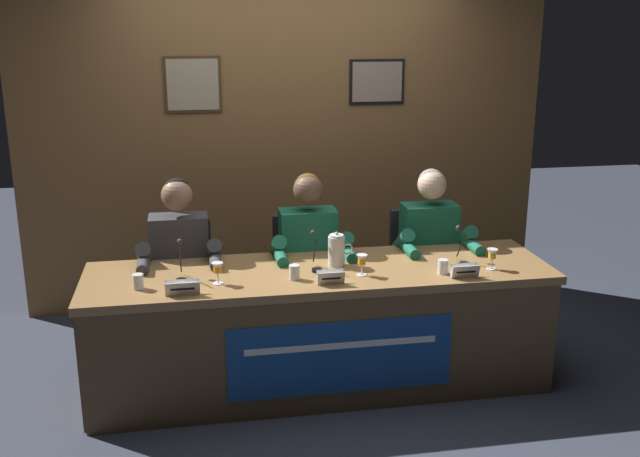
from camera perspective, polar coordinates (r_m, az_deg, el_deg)
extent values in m
plane|color=#383D4C|center=(4.61, 0.00, -11.87)|extent=(12.00, 12.00, 0.00)
cube|color=brown|center=(5.57, -2.64, 7.16)|extent=(3.94, 0.12, 2.60)
cube|color=#4C3319|center=(5.41, -9.86, 10.97)|extent=(0.40, 0.02, 0.40)
cube|color=tan|center=(5.40, -9.86, 10.96)|extent=(0.36, 0.01, 0.36)
cube|color=black|center=(5.59, 4.44, 11.31)|extent=(0.42, 0.02, 0.33)
cube|color=gray|center=(5.58, 4.47, 11.30)|extent=(0.38, 0.01, 0.29)
cube|color=olive|center=(4.33, 0.00, -3.50)|extent=(2.74, 0.75, 0.05)
cube|color=brown|center=(4.15, 0.88, -9.93)|extent=(2.68, 0.04, 0.69)
cube|color=brown|center=(4.45, -17.19, -8.83)|extent=(0.08, 0.67, 0.69)
cube|color=brown|center=(4.85, 15.63, -6.56)|extent=(0.08, 0.67, 0.69)
cube|color=#19478C|center=(4.14, 1.67, -10.00)|extent=(1.27, 0.01, 0.43)
cube|color=white|center=(4.10, 1.69, -9.09)|extent=(1.08, 0.00, 0.04)
cylinder|color=black|center=(4.98, -10.38, -9.80)|extent=(0.44, 0.44, 0.02)
cylinder|color=black|center=(4.89, -10.51, -7.56)|extent=(0.05, 0.05, 0.40)
cube|color=#232328|center=(4.81, -10.64, -5.21)|extent=(0.44, 0.44, 0.03)
cube|color=#232328|center=(4.92, -10.77, -1.82)|extent=(0.40, 0.05, 0.44)
cylinder|color=black|center=(4.57, -11.78, -9.32)|extent=(0.10, 0.10, 0.46)
cylinder|color=black|center=(4.57, -9.24, -9.21)|extent=(0.10, 0.10, 0.46)
cylinder|color=black|center=(4.60, -11.93, -5.40)|extent=(0.13, 0.34, 0.13)
cylinder|color=black|center=(4.60, -9.43, -5.28)|extent=(0.13, 0.34, 0.13)
cube|color=#38383D|center=(4.68, -10.83, -1.85)|extent=(0.36, 0.20, 0.48)
sphere|color=#8E664C|center=(4.56, -11.07, 2.56)|extent=(0.19, 0.19, 0.19)
sphere|color=black|center=(4.57, -11.08, 2.79)|extent=(0.17, 0.17, 0.17)
cylinder|color=#38383D|center=(4.59, -13.47, -2.12)|extent=(0.09, 0.30, 0.25)
cylinder|color=#38383D|center=(4.58, -8.22, -1.87)|extent=(0.09, 0.30, 0.25)
cylinder|color=#38383D|center=(4.43, -13.57, -2.73)|extent=(0.07, 0.24, 0.07)
cylinder|color=#38383D|center=(4.42, -8.14, -2.47)|extent=(0.07, 0.24, 0.07)
cube|color=white|center=(3.97, -10.64, -4.64)|extent=(0.18, 0.03, 0.08)
cube|color=white|center=(4.00, -10.64, -4.47)|extent=(0.18, 0.03, 0.08)
cube|color=black|center=(3.96, -10.64, -4.66)|extent=(0.13, 0.01, 0.01)
cylinder|color=white|center=(4.13, -7.92, -4.25)|extent=(0.06, 0.06, 0.00)
cylinder|color=white|center=(4.12, -7.94, -3.86)|extent=(0.01, 0.01, 0.05)
cone|color=white|center=(4.10, -7.97, -3.07)|extent=(0.06, 0.06, 0.06)
cylinder|color=orange|center=(4.10, -7.97, -3.16)|extent=(0.04, 0.04, 0.04)
cylinder|color=silver|center=(4.12, -13.95, -4.03)|extent=(0.06, 0.06, 0.08)
cylinder|color=silver|center=(4.12, -13.93, -4.25)|extent=(0.05, 0.05, 0.05)
cylinder|color=black|center=(4.18, -10.72, -3.99)|extent=(0.06, 0.06, 0.02)
cylinder|color=black|center=(4.21, -10.79, -2.42)|extent=(0.01, 0.13, 0.18)
sphere|color=#2D2D2D|center=(4.24, -10.85, -1.00)|extent=(0.03, 0.03, 0.03)
cylinder|color=black|center=(5.03, -0.96, -9.25)|extent=(0.44, 0.44, 0.02)
cylinder|color=black|center=(4.94, -0.98, -7.02)|extent=(0.05, 0.05, 0.40)
cube|color=#232328|center=(4.86, -0.99, -4.68)|extent=(0.44, 0.44, 0.03)
cube|color=#232328|center=(4.97, -1.37, -1.34)|extent=(0.40, 0.05, 0.44)
cylinder|color=black|center=(4.61, -1.51, -8.75)|extent=(0.10, 0.10, 0.46)
cylinder|color=black|center=(4.64, 0.96, -8.57)|extent=(0.10, 0.10, 0.46)
cylinder|color=black|center=(4.64, -1.82, -4.87)|extent=(0.13, 0.34, 0.13)
cylinder|color=black|center=(4.67, 0.62, -4.72)|extent=(0.13, 0.34, 0.13)
cube|color=#196047|center=(4.73, -0.95, -1.35)|extent=(0.36, 0.20, 0.48)
sphere|color=brown|center=(4.61, -0.93, 3.02)|extent=(0.19, 0.19, 0.19)
sphere|color=#593819|center=(4.62, -0.96, 3.24)|extent=(0.17, 0.17, 0.17)
cylinder|color=#196047|center=(4.60, -3.33, -1.62)|extent=(0.09, 0.30, 0.25)
cylinder|color=#196047|center=(4.67, 1.79, -1.34)|extent=(0.09, 0.30, 0.25)
cylinder|color=#196047|center=(4.45, -3.08, -2.20)|extent=(0.07, 0.24, 0.07)
cylinder|color=#196047|center=(4.52, 2.21, -1.91)|extent=(0.07, 0.24, 0.07)
cube|color=white|center=(4.05, 0.88, -3.90)|extent=(0.15, 0.03, 0.08)
cube|color=white|center=(4.08, 0.79, -3.74)|extent=(0.15, 0.03, 0.08)
cube|color=black|center=(4.05, 0.89, -3.92)|extent=(0.11, 0.01, 0.01)
cylinder|color=white|center=(4.23, 3.25, -3.62)|extent=(0.06, 0.06, 0.00)
cylinder|color=white|center=(4.22, 3.26, -3.24)|extent=(0.01, 0.01, 0.05)
cone|color=white|center=(4.20, 3.27, -2.47)|extent=(0.06, 0.06, 0.06)
cylinder|color=orange|center=(4.20, 3.27, -2.55)|extent=(0.04, 0.04, 0.04)
cylinder|color=silver|center=(4.14, -2.00, -3.42)|extent=(0.06, 0.06, 0.08)
cylinder|color=silver|center=(4.15, -2.00, -3.64)|extent=(0.05, 0.05, 0.05)
cylinder|color=black|center=(4.27, -0.24, -3.25)|extent=(0.06, 0.06, 0.02)
cylinder|color=black|center=(4.30, -0.39, -1.72)|extent=(0.01, 0.13, 0.18)
sphere|color=#2D2D2D|center=(4.33, -0.53, -0.33)|extent=(0.03, 0.03, 0.03)
cylinder|color=black|center=(5.21, 8.00, -8.49)|extent=(0.44, 0.44, 0.02)
cylinder|color=black|center=(5.12, 8.09, -6.32)|extent=(0.05, 0.05, 0.40)
cube|color=#232328|center=(5.04, 8.19, -4.06)|extent=(0.44, 0.44, 0.03)
cube|color=#232328|center=(5.15, 7.61, -0.85)|extent=(0.40, 0.05, 0.44)
cylinder|color=black|center=(4.79, 8.25, -7.95)|extent=(0.10, 0.10, 0.46)
cylinder|color=black|center=(4.85, 10.51, -7.72)|extent=(0.10, 0.10, 0.46)
cylinder|color=black|center=(4.81, 7.82, -4.22)|extent=(0.13, 0.34, 0.13)
cylinder|color=black|center=(4.88, 10.07, -4.05)|extent=(0.13, 0.34, 0.13)
cube|color=#196047|center=(4.92, 8.44, -0.84)|extent=(0.36, 0.20, 0.48)
sphere|color=beige|center=(4.81, 8.69, 3.37)|extent=(0.19, 0.19, 0.19)
sphere|color=gray|center=(4.82, 8.64, 3.59)|extent=(0.17, 0.17, 0.17)
cylinder|color=#196047|center=(4.76, 6.42, -1.09)|extent=(0.09, 0.30, 0.25)
cylinder|color=#196047|center=(4.89, 11.15, -0.82)|extent=(0.09, 0.30, 0.25)
cylinder|color=#196047|center=(4.62, 6.98, -1.64)|extent=(0.07, 0.24, 0.07)
cylinder|color=#196047|center=(4.75, 11.83, -1.34)|extent=(0.07, 0.24, 0.07)
cube|color=white|center=(4.24, 11.27, -3.33)|extent=(0.16, 0.03, 0.08)
cube|color=white|center=(4.27, 11.11, -3.18)|extent=(0.16, 0.03, 0.08)
cube|color=black|center=(4.23, 11.28, -3.34)|extent=(0.11, 0.01, 0.01)
cylinder|color=white|center=(4.44, 13.16, -3.06)|extent=(0.06, 0.06, 0.00)
cylinder|color=white|center=(4.43, 13.19, -2.70)|extent=(0.01, 0.01, 0.05)
cone|color=white|center=(4.41, 13.24, -1.96)|extent=(0.06, 0.06, 0.06)
cylinder|color=yellow|center=(4.41, 13.23, -2.04)|extent=(0.04, 0.04, 0.04)
cylinder|color=silver|center=(4.29, 9.53, -2.94)|extent=(0.06, 0.06, 0.08)
cylinder|color=silver|center=(4.30, 9.52, -3.16)|extent=(0.05, 0.05, 0.05)
cylinder|color=black|center=(4.46, 11.14, -2.74)|extent=(0.06, 0.06, 0.02)
cylinder|color=black|center=(4.48, 10.92, -1.28)|extent=(0.01, 0.13, 0.18)
sphere|color=#2D2D2D|center=(4.51, 10.70, 0.05)|extent=(0.03, 0.03, 0.03)
cylinder|color=silver|center=(4.36, 1.28, -1.77)|extent=(0.10, 0.10, 0.18)
cylinder|color=silver|center=(4.33, 1.29, -0.56)|extent=(0.09, 0.08, 0.01)
sphere|color=silver|center=(4.32, 1.29, -0.38)|extent=(0.02, 0.02, 0.02)
torus|color=silver|center=(4.37, 2.16, -1.61)|extent=(0.07, 0.01, 0.07)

